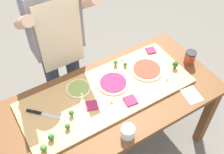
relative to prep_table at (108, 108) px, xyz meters
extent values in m
plane|color=#6B665B|center=(0.00, 0.00, -0.67)|extent=(8.00, 8.00, 0.00)
cube|color=brown|center=(0.80, -0.34, -0.30)|extent=(0.07, 0.07, 0.73)
cube|color=brown|center=(-0.80, 0.34, -0.30)|extent=(0.07, 0.07, 0.73)
cube|color=brown|center=(0.80, 0.34, -0.30)|extent=(0.07, 0.07, 0.73)
cube|color=brown|center=(0.00, 0.00, 0.08)|extent=(1.72, 0.80, 0.04)
cube|color=tan|center=(0.02, 0.06, 0.11)|extent=(1.31, 0.52, 0.02)
cube|color=#B7BABF|center=(-0.40, 0.05, 0.12)|extent=(0.16, 0.17, 0.00)
cube|color=black|center=(-0.51, 0.16, 0.13)|extent=(0.09, 0.09, 0.02)
cylinder|color=beige|center=(0.11, 0.10, 0.12)|extent=(0.25, 0.25, 0.01)
cylinder|color=#9E234C|center=(0.11, 0.10, 0.13)|extent=(0.20, 0.20, 0.01)
cylinder|color=beige|center=(0.41, 0.09, 0.12)|extent=(0.27, 0.27, 0.01)
cylinder|color=#BC3D28|center=(0.41, 0.09, 0.13)|extent=(0.22, 0.22, 0.01)
cylinder|color=beige|center=(-0.15, 0.19, 0.12)|extent=(0.19, 0.19, 0.01)
cylinder|color=#899E4C|center=(-0.15, 0.19, 0.13)|extent=(0.16, 0.16, 0.01)
cube|color=#9E234C|center=(-0.14, 0.00, 0.12)|extent=(0.11, 0.11, 0.01)
cube|color=#9E234C|center=(0.12, -0.11, 0.12)|extent=(0.10, 0.10, 0.01)
cube|color=#9E234C|center=(0.58, 0.25, 0.12)|extent=(0.10, 0.10, 0.01)
cylinder|color=#3F7220|center=(-0.30, 0.00, 0.13)|extent=(0.02, 0.02, 0.02)
sphere|color=#38752D|center=(-0.30, 0.00, 0.15)|extent=(0.04, 0.04, 0.04)
cylinder|color=#487A23|center=(0.23, 0.26, 0.13)|extent=(0.02, 0.02, 0.02)
sphere|color=#427F33|center=(0.23, 0.26, 0.15)|extent=(0.04, 0.04, 0.04)
cylinder|color=#2C5915|center=(0.62, -0.01, 0.13)|extent=(0.02, 0.02, 0.03)
sphere|color=#23561E|center=(0.62, -0.01, 0.16)|extent=(0.05, 0.05, 0.05)
cylinder|color=#366618|center=(-0.49, -0.10, 0.13)|extent=(0.02, 0.02, 0.02)
sphere|color=#2D6623|center=(-0.49, -0.10, 0.15)|extent=(0.04, 0.04, 0.04)
cylinder|color=#366618|center=(0.28, 0.21, 0.13)|extent=(0.01, 0.01, 0.01)
sphere|color=#2D6623|center=(0.28, 0.21, 0.14)|extent=(0.03, 0.03, 0.03)
cylinder|color=#487A23|center=(-0.56, -0.15, 0.13)|extent=(0.02, 0.02, 0.02)
sphere|color=#427F33|center=(-0.56, -0.15, 0.15)|extent=(0.05, 0.05, 0.05)
cylinder|color=#366618|center=(-0.37, -0.08, 0.13)|extent=(0.02, 0.02, 0.02)
sphere|color=#2D6623|center=(-0.37, -0.08, 0.15)|extent=(0.04, 0.04, 0.04)
cube|color=silver|center=(0.00, -0.04, 0.13)|extent=(0.03, 0.03, 0.02)
cube|color=white|center=(0.49, -0.08, 0.13)|extent=(0.02, 0.02, 0.02)
cube|color=silver|center=(0.31, 0.29, 0.13)|extent=(0.02, 0.02, 0.02)
cylinder|color=white|center=(-0.05, -0.33, 0.14)|extent=(0.09, 0.09, 0.09)
cylinder|color=white|center=(-0.05, -0.33, 0.12)|extent=(0.08, 0.08, 0.05)
cylinder|color=#99381E|center=(0.77, -0.02, 0.15)|extent=(0.09, 0.09, 0.11)
cylinder|color=black|center=(0.77, -0.02, 0.21)|extent=(0.09, 0.09, 0.01)
cube|color=white|center=(0.56, -0.29, 0.10)|extent=(0.14, 0.17, 0.00)
cylinder|color=#333847|center=(-0.22, 0.58, -0.22)|extent=(0.12, 0.12, 0.90)
cylinder|color=#333847|center=(-0.02, 0.58, -0.22)|extent=(0.12, 0.12, 0.90)
cube|color=gray|center=(-0.12, 0.58, 0.51)|extent=(0.40, 0.20, 0.55)
cube|color=beige|center=(-0.12, 0.48, 0.42)|extent=(0.34, 0.01, 0.60)
cylinder|color=tan|center=(-0.35, 0.48, 0.63)|extent=(0.08, 0.39, 0.31)
cylinder|color=tan|center=(0.11, 0.48, 0.63)|extent=(0.08, 0.39, 0.31)
camera|label=1|loc=(-0.63, -1.09, 1.73)|focal=44.47mm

